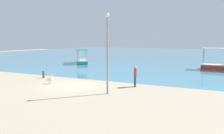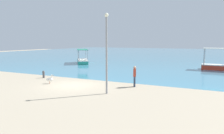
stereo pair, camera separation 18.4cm
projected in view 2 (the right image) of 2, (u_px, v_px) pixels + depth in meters
The scene contains 8 objects.
ground at pixel (73, 85), 18.30m from camera, with size 120.00×120.00×0.00m, color tan.
harbor_water at pixel (176, 54), 61.04m from camera, with size 110.00×90.00×0.00m, color teal.
fishing_boat_far_left at pixel (223, 65), 27.81m from camera, with size 4.83×1.87×2.78m.
fishing_boat_center at pixel (83, 60), 36.17m from camera, with size 4.44×5.22×2.30m.
pelican at pixel (50, 79), 19.02m from camera, with size 0.76×0.49×0.80m.
lamp_post at pixel (107, 49), 15.07m from camera, with size 0.28×0.28×5.60m.
mooring_bollard at pixel (44, 74), 21.97m from camera, with size 0.24×0.24×0.74m.
fisherman_standing at pixel (135, 76), 17.66m from camera, with size 0.34×0.45×1.69m.
Camera 2 is at (10.89, -14.68, 3.73)m, focal length 35.00 mm.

